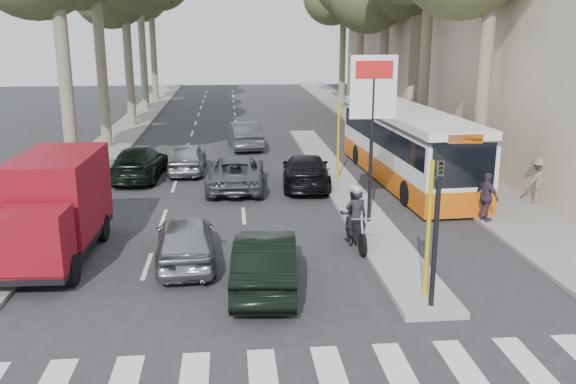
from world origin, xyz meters
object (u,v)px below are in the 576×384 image
dark_hatchback (265,261)px  motorcycle (354,217)px  silver_hatchback (185,240)px  red_truck (54,206)px  city_bus (406,144)px

dark_hatchback → motorcycle: motorcycle is taller
silver_hatchback → red_truck: size_ratio=0.73×
red_truck → city_bus: city_bus is taller
silver_hatchback → city_bus: bearing=-138.8°
silver_hatchback → dark_hatchback: bearing=134.3°
red_truck → motorcycle: 8.72m
red_truck → dark_hatchback: bearing=-22.8°
red_truck → motorcycle: (8.68, 0.34, -0.67)m
red_truck → motorcycle: bearing=4.0°
dark_hatchback → city_bus: 12.72m
city_bus → motorcycle: bearing=-118.7°
city_bus → silver_hatchback: bearing=-137.5°
dark_hatchback → silver_hatchback: bearing=-36.9°
red_truck → motorcycle: size_ratio=2.45×
silver_hatchback → city_bus: (8.83, 8.87, 0.95)m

